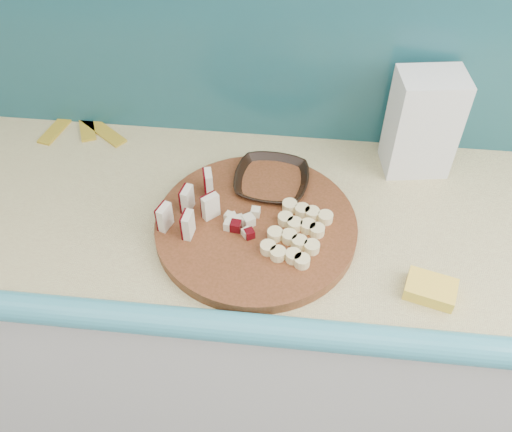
{
  "coord_description": "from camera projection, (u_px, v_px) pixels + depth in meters",
  "views": [
    {
      "loc": [
        0.37,
        0.63,
        1.83
      ],
      "look_at": [
        0.28,
        1.45,
        0.96
      ],
      "focal_mm": 40.0,
      "sensor_mm": 36.0,
      "label": 1
    }
  ],
  "objects": [
    {
      "name": "backsplash",
      "position": [
        194.0,
        40.0,
        1.3
      ],
      "size": [
        2.2,
        0.02,
        0.5
      ],
      "primitive_type": "cube",
      "color": "teal",
      "rests_on": "kitchen_counter"
    },
    {
      "name": "kitchen_counter",
      "position": [
        195.0,
        318.0,
        1.62
      ],
      "size": [
        2.2,
        0.63,
        0.91
      ],
      "color": "silver",
      "rests_on": "ground"
    },
    {
      "name": "apple_wedges",
      "position": [
        192.0,
        205.0,
        1.21
      ],
      "size": [
        0.12,
        0.17,
        0.06
      ],
      "color": "beige",
      "rests_on": "cutting_board"
    },
    {
      "name": "cutting_board",
      "position": [
        256.0,
        227.0,
        1.23
      ],
      "size": [
        0.54,
        0.54,
        0.03
      ],
      "primitive_type": "cylinder",
      "rotation": [
        0.0,
        0.0,
        -0.3
      ],
      "color": "#41240E",
      "rests_on": "kitchen_counter"
    },
    {
      "name": "brown_bowl",
      "position": [
        271.0,
        182.0,
        1.31
      ],
      "size": [
        0.18,
        0.18,
        0.04
      ],
      "primitive_type": "imported",
      "rotation": [
        0.0,
        0.0,
        -0.08
      ],
      "color": "black",
      "rests_on": "kitchen_counter"
    },
    {
      "name": "sponge",
      "position": [
        431.0,
        289.0,
        1.11
      ],
      "size": [
        0.11,
        0.09,
        0.03
      ],
      "primitive_type": "cube",
      "rotation": [
        0.0,
        0.0,
        -0.27
      ],
      "color": "yellow",
      "rests_on": "kitchen_counter"
    },
    {
      "name": "banana_slices",
      "position": [
        297.0,
        232.0,
        1.18
      ],
      "size": [
        0.15,
        0.18,
        0.02
      ],
      "color": "beige",
      "rests_on": "cutting_board"
    },
    {
      "name": "flour_bag",
      "position": [
        423.0,
        124.0,
        1.29
      ],
      "size": [
        0.16,
        0.13,
        0.25
      ],
      "primitive_type": "cube",
      "rotation": [
        0.0,
        0.0,
        0.16
      ],
      "color": "silver",
      "rests_on": "kitchen_counter"
    },
    {
      "name": "apple_chunks",
      "position": [
        245.0,
        216.0,
        1.21
      ],
      "size": [
        0.07,
        0.07,
        0.02
      ],
      "color": "beige",
      "rests_on": "cutting_board"
    },
    {
      "name": "banana_peel",
      "position": [
        83.0,
        125.0,
        1.48
      ],
      "size": [
        0.23,
        0.19,
        0.01
      ],
      "rotation": [
        0.0,
        0.0,
        0.22
      ],
      "color": "gold",
      "rests_on": "kitchen_counter"
    }
  ]
}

